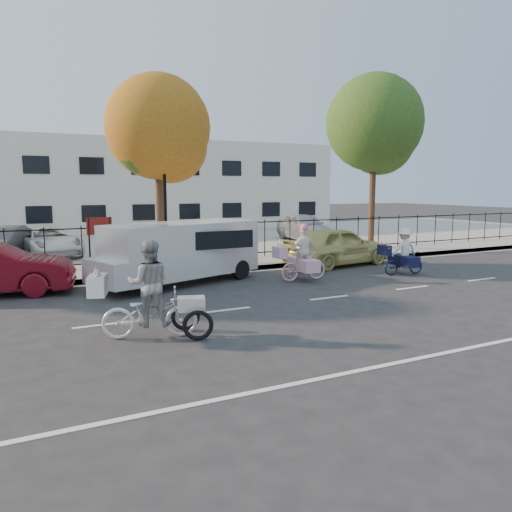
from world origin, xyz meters
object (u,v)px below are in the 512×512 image
lamppost (165,183)px  zebra_trike (150,300)px  lot_car_c (0,244)px  lot_car_d (304,227)px  gold_sedan (337,246)px  unicorn_bike (303,260)px  lot_car_b (47,241)px  bull_bike (403,256)px  white_van (179,250)px

lamppost → zebra_trike: lamppost is taller
lot_car_c → lot_car_d: 14.36m
gold_sedan → unicorn_bike: bearing=118.1°
zebra_trike → lot_car_d: bearing=-25.0°
gold_sedan → lot_car_b: size_ratio=1.00×
lot_car_c → lot_car_b: bearing=40.3°
lot_car_d → gold_sedan: bearing=-105.8°
zebra_trike → unicorn_bike: 7.06m
unicorn_bike → bull_bike: bearing=-96.5°
gold_sedan → white_van: bearing=88.1°
white_van → lot_car_d: bearing=20.3°
lamppost → bull_bike: lamppost is taller
bull_bike → lot_car_c: size_ratio=0.43×
white_van → unicorn_bike: bearing=-39.1°
lot_car_c → unicorn_bike: bearing=-23.6°
zebra_trike → gold_sedan: bearing=-38.9°
lot_car_d → unicorn_bike: bearing=-115.5°
bull_bike → lot_car_b: (-10.63, 9.24, 0.13)m
white_van → lot_car_b: (-3.31, 7.31, -0.28)m
zebra_trike → gold_sedan: (8.74, 5.85, -0.01)m
lot_car_b → lot_car_d: bearing=-10.7°
lot_car_b → white_van: bearing=-77.7°
lamppost → unicorn_bike: 5.91m
bull_bike → lot_car_b: 14.09m
bull_bike → unicorn_bike: bearing=87.3°
zebra_trike → unicorn_bike: bearing=-40.1°
unicorn_bike → bull_bike: 3.71m
bull_bike → lot_car_d: lot_car_d is taller
lot_car_c → gold_sedan: bearing=-8.4°
zebra_trike → white_van: 5.65m
zebra_trike → unicorn_bike: size_ratio=1.24×
lamppost → lot_car_b: size_ratio=0.98×
bull_bike → white_van: 7.58m
gold_sedan → lot_car_c: gold_sedan is taller
unicorn_bike → bull_bike: (3.66, -0.59, -0.05)m
zebra_trike → gold_sedan: 10.52m
lamppost → white_van: (-0.47, -3.00, -2.07)m
unicorn_bike → lot_car_b: (-6.96, 8.66, 0.08)m
zebra_trike → lot_car_c: (-2.71, 11.81, 0.06)m
zebra_trike → gold_sedan: size_ratio=0.52×
lot_car_d → lamppost: bearing=-145.7°
lot_car_b → gold_sedan: bearing=-46.2°
unicorn_bike → lot_car_d: unicorn_bike is taller
unicorn_bike → white_van: bearing=72.4°
zebra_trike → lot_car_b: 12.51m
unicorn_bike → lot_car_b: 11.11m
white_van → lot_car_b: white_van is taller
zebra_trike → lot_car_c: bearing=30.2°
unicorn_bike → lot_car_c: (-8.66, 8.00, 0.14)m
gold_sedan → lot_car_b: bearing=47.7°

